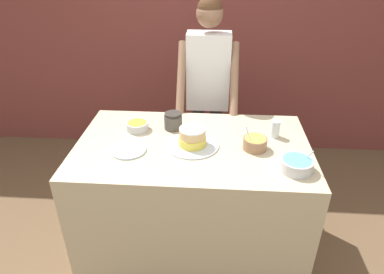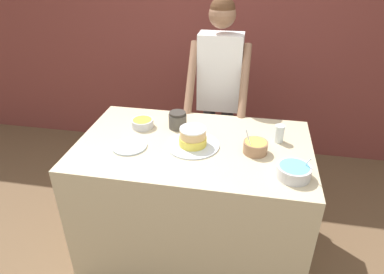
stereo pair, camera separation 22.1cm
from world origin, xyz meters
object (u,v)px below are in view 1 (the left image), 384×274
at_px(cake, 192,139).
at_px(frosting_bowl_yellow, 255,143).
at_px(frosting_bowl_orange, 137,126).
at_px(frosting_bowl_blue, 296,164).
at_px(person_baker, 208,80).
at_px(drinking_glass, 275,129).
at_px(ceramic_plate, 129,150).
at_px(stoneware_jar, 173,121).

distance_m(cake, frosting_bowl_yellow, 0.41).
bearing_deg(frosting_bowl_orange, frosting_bowl_blue, -22.61).
bearing_deg(frosting_bowl_orange, person_baker, 52.38).
height_order(drinking_glass, ceramic_plate, drinking_glass).
bearing_deg(cake, ceramic_plate, -167.10).
bearing_deg(frosting_bowl_blue, person_baker, 117.51).
height_order(person_baker, frosting_bowl_orange, person_baker).
height_order(cake, frosting_bowl_blue, frosting_bowl_blue).
height_order(frosting_bowl_orange, stoneware_jar, stoneware_jar).
height_order(frosting_bowl_yellow, frosting_bowl_blue, frosting_bowl_yellow).
relative_size(frosting_bowl_orange, drinking_glass, 1.33).
xyz_separation_m(person_baker, cake, (-0.08, -0.82, -0.10)).
distance_m(ceramic_plate, stoneware_jar, 0.42).
bearing_deg(frosting_bowl_orange, drinking_glass, -1.97).
bearing_deg(frosting_bowl_yellow, frosting_bowl_blue, -45.60).
xyz_separation_m(frosting_bowl_orange, frosting_bowl_blue, (1.04, -0.43, 0.01)).
distance_m(cake, drinking_glass, 0.58).
distance_m(cake, frosting_bowl_blue, 0.67).
xyz_separation_m(cake, frosting_bowl_blue, (0.63, -0.24, -0.01)).
bearing_deg(frosting_bowl_yellow, ceramic_plate, -174.17).
bearing_deg(person_baker, ceramic_plate, -117.79).
bearing_deg(stoneware_jar, frosting_bowl_orange, -171.72).
distance_m(frosting_bowl_blue, stoneware_jar, 0.91).
xyz_separation_m(frosting_bowl_yellow, frosting_bowl_orange, (-0.82, 0.21, -0.01)).
height_order(frosting_bowl_yellow, ceramic_plate, frosting_bowl_yellow).
distance_m(person_baker, stoneware_jar, 0.64).
bearing_deg(frosting_bowl_blue, cake, 159.51).
height_order(person_baker, ceramic_plate, person_baker).
relative_size(ceramic_plate, stoneware_jar, 1.80).
bearing_deg(frosting_bowl_yellow, person_baker, 111.63).
bearing_deg(person_baker, frosting_bowl_yellow, -68.37).
xyz_separation_m(drinking_glass, stoneware_jar, (-0.71, 0.07, -0.00)).
distance_m(frosting_bowl_orange, frosting_bowl_blue, 1.12).
bearing_deg(ceramic_plate, frosting_bowl_orange, 90.18).
height_order(frosting_bowl_orange, drinking_glass, drinking_glass).
relative_size(frosting_bowl_yellow, frosting_bowl_blue, 0.85).
height_order(frosting_bowl_blue, drinking_glass, frosting_bowl_blue).
distance_m(frosting_bowl_yellow, frosting_bowl_blue, 0.32).
xyz_separation_m(cake, ceramic_plate, (-0.40, -0.09, -0.05)).
xyz_separation_m(cake, stoneware_jar, (-0.15, 0.23, 0.01)).
height_order(cake, drinking_glass, cake).
xyz_separation_m(person_baker, frosting_bowl_yellow, (0.33, -0.83, -0.11)).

